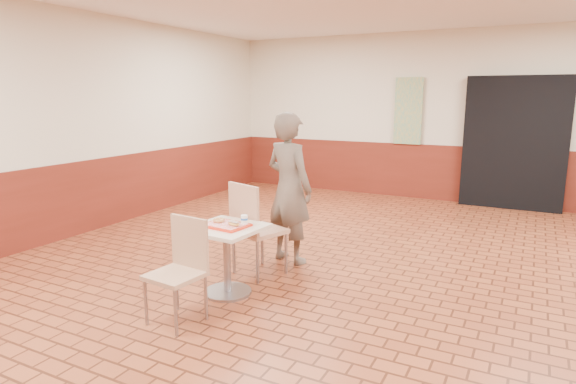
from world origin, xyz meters
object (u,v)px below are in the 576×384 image
at_px(long_john_donut, 234,224).
at_px(paper_cup, 244,219).
at_px(serving_tray, 226,225).
at_px(chair_main_front, 181,264).
at_px(ring_donut, 219,220).
at_px(main_table, 227,249).
at_px(customer, 289,188).
at_px(chair_main_back, 253,224).

distance_m(long_john_donut, paper_cup, 0.12).
bearing_deg(serving_tray, paper_cup, 30.05).
bearing_deg(chair_main_front, ring_donut, 101.81).
relative_size(main_table, long_john_donut, 4.52).
bearing_deg(customer, chair_main_front, 102.22).
bearing_deg(chair_main_front, main_table, 93.10).
bearing_deg(paper_cup, long_john_donut, -113.12).
distance_m(chair_main_front, paper_cup, 0.77).
xyz_separation_m(customer, paper_cup, (0.05, -1.03, -0.12)).
height_order(long_john_donut, paper_cup, paper_cup).
relative_size(chair_main_front, serving_tray, 2.21).
xyz_separation_m(chair_main_back, customer, (0.12, 0.58, 0.30)).
distance_m(main_table, serving_tray, 0.23).
height_order(main_table, chair_main_back, chair_main_back).
relative_size(chair_main_front, customer, 0.52).
bearing_deg(long_john_donut, serving_tray, 167.83).
bearing_deg(main_table, serving_tray, 0.00).
bearing_deg(chair_main_back, main_table, 112.09).
xyz_separation_m(customer, ring_donut, (-0.20, -1.09, -0.14)).
height_order(serving_tray, ring_donut, ring_donut).
xyz_separation_m(chair_main_back, ring_donut, (-0.07, -0.51, 0.15)).
bearing_deg(customer, long_john_donut, 106.66).
bearing_deg(main_table, chair_main_back, 92.65).
relative_size(main_table, serving_tray, 1.68).
bearing_deg(customer, main_table, 101.37).
distance_m(customer, paper_cup, 1.03).
distance_m(chair_main_front, chair_main_back, 1.16).
xyz_separation_m(chair_main_front, paper_cup, (0.18, 0.71, 0.25)).
height_order(chair_main_back, paper_cup, chair_main_back).
relative_size(chair_main_back, serving_tray, 2.51).
relative_size(chair_main_back, long_john_donut, 6.74).
xyz_separation_m(long_john_donut, paper_cup, (0.05, 0.11, 0.02)).
height_order(customer, serving_tray, customer).
distance_m(chair_main_back, paper_cup, 0.51).
height_order(chair_main_back, customer, customer).
relative_size(customer, long_john_donut, 11.51).
relative_size(chair_main_front, chair_main_back, 0.88).
xyz_separation_m(main_table, long_john_donut, (0.10, -0.02, 0.26)).
bearing_deg(main_table, ring_donut, 167.11).
bearing_deg(chair_main_back, long_john_donut, 122.45).
distance_m(customer, ring_donut, 1.12).
bearing_deg(chair_main_back, paper_cup, 130.85).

